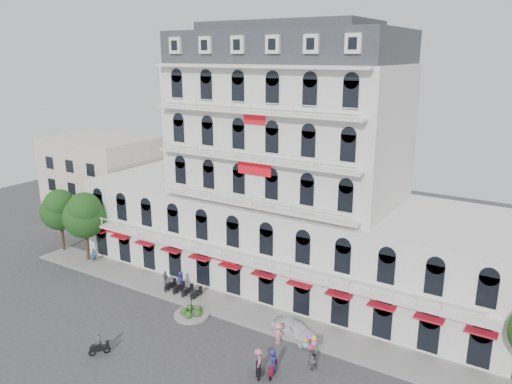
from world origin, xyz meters
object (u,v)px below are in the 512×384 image
(rider_west, at_px, (99,345))
(rider_center, at_px, (258,362))
(balloon_vendor, at_px, (311,353))
(rider_east, at_px, (273,362))
(parked_car, at_px, (294,330))

(rider_west, xyz_separation_m, rider_center, (12.02, 4.39, 0.33))
(rider_center, distance_m, balloon_vendor, 4.09)
(balloon_vendor, bearing_deg, rider_west, -153.85)
(rider_east, xyz_separation_m, balloon_vendor, (1.98, 2.36, 0.19))
(parked_car, height_order, balloon_vendor, balloon_vendor)
(rider_west, xyz_separation_m, balloon_vendor, (14.88, 7.31, 0.44))
(rider_west, bearing_deg, parked_car, -12.45)
(rider_east, bearing_deg, rider_west, 96.26)
(rider_west, distance_m, rider_east, 13.82)
(rider_east, bearing_deg, rider_center, 107.87)
(rider_west, relative_size, balloon_vendor, 0.80)
(rider_east, distance_m, rider_center, 1.04)
(rider_east, height_order, balloon_vendor, balloon_vendor)
(rider_east, xyz_separation_m, rider_center, (-0.87, -0.56, 0.08))
(rider_center, height_order, balloon_vendor, balloon_vendor)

